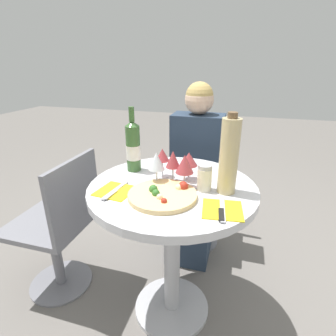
{
  "coord_description": "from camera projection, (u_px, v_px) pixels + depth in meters",
  "views": [
    {
      "loc": [
        0.28,
        -1.04,
        1.29
      ],
      "look_at": [
        -0.01,
        -0.05,
        0.87
      ],
      "focal_mm": 28.0,
      "sensor_mm": 36.0,
      "label": 1
    }
  ],
  "objects": [
    {
      "name": "ground_plane",
      "position": [
        172.0,
        308.0,
        1.48
      ],
      "size": [
        12.0,
        12.0,
        0.0
      ],
      "primitive_type": "plane",
      "color": "slate",
      "rests_on": "ground"
    },
    {
      "name": "dining_table",
      "position": [
        172.0,
        218.0,
        1.26
      ],
      "size": [
        0.77,
        0.77,
        0.77
      ],
      "color": "#B2B2B7",
      "rests_on": "ground_plane"
    },
    {
      "name": "chair_behind_diner",
      "position": [
        197.0,
        188.0,
        1.95
      ],
      "size": [
        0.41,
        0.41,
        0.84
      ],
      "rotation": [
        0.0,
        0.0,
        3.14
      ],
      "color": "slate",
      "rests_on": "ground_plane"
    },
    {
      "name": "seated_diner",
      "position": [
        194.0,
        182.0,
        1.79
      ],
      "size": [
        0.34,
        0.42,
        1.18
      ],
      "rotation": [
        0.0,
        0.0,
        3.14
      ],
      "color": "#28384C",
      "rests_on": "ground_plane"
    },
    {
      "name": "chair_empty_side",
      "position": [
        60.0,
        228.0,
        1.48
      ],
      "size": [
        0.41,
        0.41,
        0.84
      ],
      "rotation": [
        0.0,
        0.0,
        1.57
      ],
      "color": "slate",
      "rests_on": "ground_plane"
    },
    {
      "name": "pizza_large",
      "position": [
        163.0,
        195.0,
        1.08
      ],
      "size": [
        0.29,
        0.29,
        0.05
      ],
      "color": "#E5C17F",
      "rests_on": "dining_table"
    },
    {
      "name": "wine_bottle",
      "position": [
        133.0,
        147.0,
        1.32
      ],
      "size": [
        0.07,
        0.07,
        0.32
      ],
      "color": "#38602D",
      "rests_on": "dining_table"
    },
    {
      "name": "tall_carafe",
      "position": [
        229.0,
        156.0,
        1.07
      ],
      "size": [
        0.08,
        0.08,
        0.34
      ],
      "color": "tan",
      "rests_on": "dining_table"
    },
    {
      "name": "sugar_shaker",
      "position": [
        204.0,
        178.0,
        1.13
      ],
      "size": [
        0.06,
        0.06,
        0.12
      ],
      "color": "silver",
      "rests_on": "dining_table"
    },
    {
      "name": "wine_glass_front_right",
      "position": [
        185.0,
        164.0,
        1.13
      ],
      "size": [
        0.08,
        0.08,
        0.15
      ],
      "color": "silver",
      "rests_on": "dining_table"
    },
    {
      "name": "wine_glass_center",
      "position": [
        173.0,
        160.0,
        1.19
      ],
      "size": [
        0.07,
        0.07,
        0.15
      ],
      "color": "silver",
      "rests_on": "dining_table"
    },
    {
      "name": "wine_glass_back_left",
      "position": [
        162.0,
        156.0,
        1.24
      ],
      "size": [
        0.07,
        0.07,
        0.14
      ],
      "color": "silver",
      "rests_on": "dining_table"
    },
    {
      "name": "wine_glass_back_right",
      "position": [
        189.0,
        160.0,
        1.21
      ],
      "size": [
        0.08,
        0.08,
        0.14
      ],
      "color": "silver",
      "rests_on": "dining_table"
    },
    {
      "name": "wine_glass_front_left",
      "position": [
        156.0,
        162.0,
        1.16
      ],
      "size": [
        0.07,
        0.07,
        0.15
      ],
      "color": "silver",
      "rests_on": "dining_table"
    },
    {
      "name": "place_setting_left",
      "position": [
        115.0,
        191.0,
        1.13
      ],
      "size": [
        0.17,
        0.19,
        0.01
      ],
      "color": "yellow",
      "rests_on": "dining_table"
    },
    {
      "name": "place_setting_right",
      "position": [
        222.0,
        210.0,
        0.99
      ],
      "size": [
        0.17,
        0.19,
        0.01
      ],
      "color": "yellow",
      "rests_on": "dining_table"
    }
  ]
}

